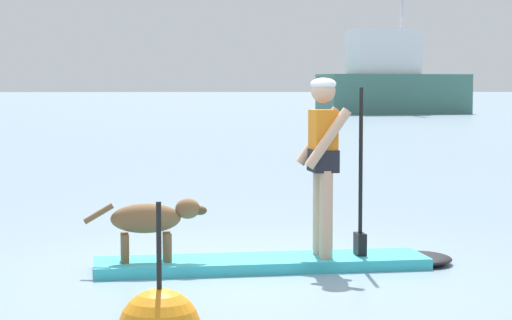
% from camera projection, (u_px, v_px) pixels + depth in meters
% --- Properties ---
extents(ground_plane, '(400.00, 400.00, 0.00)m').
position_uv_depth(ground_plane, '(262.00, 269.00, 8.88)').
color(ground_plane, gray).
extents(paddleboard, '(3.30, 1.01, 0.10)m').
position_uv_depth(paddleboard, '(286.00, 262.00, 8.91)').
color(paddleboard, '#33B2BF').
rests_on(paddleboard, ground_plane).
extents(person_paddler, '(0.63, 0.51, 1.60)m').
position_uv_depth(person_paddler, '(325.00, 154.00, 8.89)').
color(person_paddler, tan).
rests_on(person_paddler, paddleboard).
extents(dog, '(1.08, 0.29, 0.55)m').
position_uv_depth(dog, '(152.00, 220.00, 8.68)').
color(dog, brown).
rests_on(dog, paddleboard).
extents(moored_boat_port, '(8.59, 4.74, 11.55)m').
position_uv_depth(moored_boat_port, '(391.00, 82.00, 54.89)').
color(moored_boat_port, '#3F7266').
rests_on(moored_boat_port, ground_plane).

